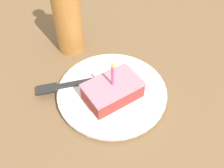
{
  "coord_description": "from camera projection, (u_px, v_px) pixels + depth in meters",
  "views": [
    {
      "loc": [
        0.29,
        -0.23,
        0.45
      ],
      "look_at": [
        -0.02,
        -0.03,
        0.04
      ],
      "focal_mm": 42.0,
      "sensor_mm": 36.0,
      "label": 1
    }
  ],
  "objects": [
    {
      "name": "bottle",
      "position": [
        68.0,
        17.0,
        0.62
      ],
      "size": [
        0.07,
        0.07,
        0.23
      ],
      "color": "#B27233",
      "rests_on": "ground_plane"
    },
    {
      "name": "fork",
      "position": [
        75.0,
        84.0,
        0.58
      ],
      "size": [
        0.08,
        0.19,
        0.0
      ],
      "color": "#262626",
      "rests_on": "plate"
    },
    {
      "name": "ground_plane",
      "position": [
        126.0,
        100.0,
        0.6
      ],
      "size": [
        2.4,
        2.4,
        0.04
      ],
      "color": "brown",
      "rests_on": "ground"
    },
    {
      "name": "plate",
      "position": [
        112.0,
        93.0,
        0.57
      ],
      "size": [
        0.24,
        0.24,
        0.02
      ],
      "color": "white",
      "rests_on": "ground_plane"
    },
    {
      "name": "cake_slice",
      "position": [
        114.0,
        92.0,
        0.54
      ],
      "size": [
        0.07,
        0.11,
        0.1
      ],
      "color": "#99332D",
      "rests_on": "plate"
    }
  ]
}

